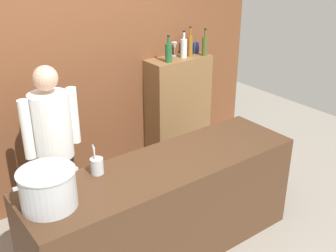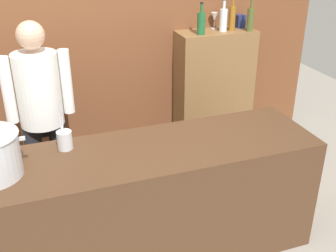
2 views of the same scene
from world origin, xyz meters
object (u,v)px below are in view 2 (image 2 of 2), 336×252
object	(u,v)px
wine_bottle_clear	(223,19)
spice_tin_navy	(240,21)
wine_glass_tall	(214,17)
wine_bottle_green	(201,23)
chef	(41,109)
utensil_crock	(65,140)
wine_bottle_olive	(250,19)
wine_bottle_amber	(232,17)

from	to	relation	value
wine_bottle_clear	spice_tin_navy	world-z (taller)	wine_bottle_clear
wine_glass_tall	spice_tin_navy	world-z (taller)	wine_glass_tall
wine_glass_tall	spice_tin_navy	xyz separation A→B (m)	(0.26, -0.04, -0.05)
wine_bottle_clear	wine_glass_tall	size ratio (longest dim) A/B	1.93
wine_bottle_green	wine_glass_tall	bearing A→B (deg)	38.63
chef	wine_bottle_clear	bearing A→B (deg)	-174.14
utensil_crock	wine_glass_tall	world-z (taller)	wine_glass_tall
wine_bottle_clear	wine_bottle_olive	world-z (taller)	wine_bottle_olive
utensil_crock	wine_bottle_amber	bearing A→B (deg)	29.15
chef	wine_bottle_green	size ratio (longest dim) A/B	5.74
wine_bottle_amber	wine_bottle_green	bearing A→B (deg)	-171.54
chef	wine_bottle_green	bearing A→B (deg)	-173.89
wine_bottle_amber	spice_tin_navy	world-z (taller)	wine_bottle_amber
wine_bottle_clear	wine_bottle_olive	xyz separation A→B (m)	(0.24, -0.08, 0.00)
wine_bottle_olive	utensil_crock	bearing A→B (deg)	-154.87
wine_bottle_green	wine_bottle_amber	distance (m)	0.35
utensil_crock	spice_tin_navy	world-z (taller)	spice_tin_navy
wine_bottle_green	spice_tin_navy	size ratio (longest dim) A/B	2.38
chef	utensil_crock	world-z (taller)	chef
utensil_crock	wine_glass_tall	xyz separation A→B (m)	(1.60, 1.09, 0.50)
wine_bottle_green	wine_bottle_clear	xyz separation A→B (m)	(0.25, 0.04, 0.00)
chef	wine_glass_tall	size ratio (longest dim) A/B	10.73
chef	wine_bottle_clear	world-z (taller)	same
wine_bottle_olive	wine_bottle_amber	distance (m)	0.17
wine_bottle_amber	chef	bearing A→B (deg)	-168.63
chef	wine_bottle_amber	xyz separation A→B (m)	(1.84, 0.37, 0.52)
spice_tin_navy	wine_bottle_green	bearing A→B (deg)	-164.02
wine_bottle_clear	wine_bottle_amber	world-z (taller)	wine_bottle_amber
utensil_crock	wine_bottle_clear	bearing A→B (deg)	30.39
chef	wine_bottle_amber	size ratio (longest dim) A/B	4.98
utensil_crock	wine_bottle_clear	distance (m)	1.96
chef	wine_bottle_clear	distance (m)	1.86
spice_tin_navy	wine_bottle_olive	bearing A→B (deg)	-86.12
chef	spice_tin_navy	distance (m)	2.08
utensil_crock	wine_bottle_olive	bearing A→B (deg)	25.13
wine_bottle_green	wine_bottle_amber	bearing A→B (deg)	8.46
wine_bottle_green	chef	bearing A→B (deg)	-167.97
wine_bottle_olive	wine_glass_tall	xyz separation A→B (m)	(-0.27, 0.21, -0.01)
spice_tin_navy	chef	bearing A→B (deg)	-167.01
wine_bottle_green	spice_tin_navy	bearing A→B (deg)	15.98
utensil_crock	spice_tin_navy	distance (m)	2.19
wine_bottle_olive	wine_glass_tall	size ratio (longest dim) A/B	1.99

